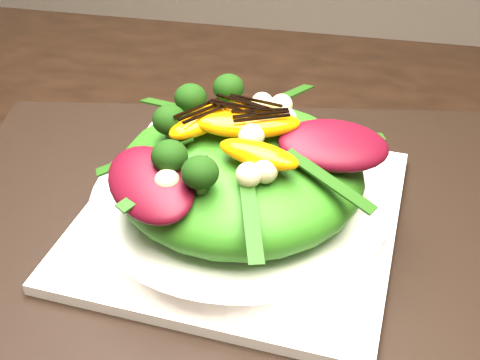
% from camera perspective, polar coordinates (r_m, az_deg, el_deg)
% --- Properties ---
extents(dining_table, '(1.60, 0.90, 0.75)m').
position_cam_1_polar(dining_table, '(0.57, 14.06, -8.18)').
color(dining_table, black).
rests_on(dining_table, floor).
extents(placemat, '(0.60, 0.49, 0.00)m').
position_cam_1_polar(placemat, '(0.57, 0.00, -3.77)').
color(placemat, black).
rests_on(placemat, dining_table).
extents(plate_base, '(0.29, 0.29, 0.01)m').
position_cam_1_polar(plate_base, '(0.57, 0.00, -3.20)').
color(plate_base, white).
rests_on(plate_base, placemat).
extents(salad_bowl, '(0.31, 0.31, 0.02)m').
position_cam_1_polar(salad_bowl, '(0.56, 0.00, -2.04)').
color(salad_bowl, white).
rests_on(salad_bowl, plate_base).
extents(lettuce_mound, '(0.27, 0.27, 0.07)m').
position_cam_1_polar(lettuce_mound, '(0.54, 0.00, 0.72)').
color(lettuce_mound, '#347D17').
rests_on(lettuce_mound, salad_bowl).
extents(radicchio_leaf, '(0.10, 0.08, 0.02)m').
position_cam_1_polar(radicchio_leaf, '(0.51, 8.35, 3.09)').
color(radicchio_leaf, '#480713').
rests_on(radicchio_leaf, lettuce_mound).
extents(orange_segment, '(0.07, 0.05, 0.02)m').
position_cam_1_polar(orange_segment, '(0.53, 0.17, 6.03)').
color(orange_segment, orange).
rests_on(orange_segment, lettuce_mound).
extents(broccoli_floret, '(0.04, 0.04, 0.04)m').
position_cam_1_polar(broccoli_floret, '(0.56, -5.60, 7.47)').
color(broccoli_floret, black).
rests_on(broccoli_floret, lettuce_mound).
extents(macadamia_nut, '(0.02, 0.02, 0.02)m').
position_cam_1_polar(macadamia_nut, '(0.48, 1.54, 1.72)').
color(macadamia_nut, '#BFBA87').
rests_on(macadamia_nut, lettuce_mound).
extents(balsamic_drizzle, '(0.05, 0.02, 0.00)m').
position_cam_1_polar(balsamic_drizzle, '(0.53, 0.18, 6.89)').
color(balsamic_drizzle, black).
rests_on(balsamic_drizzle, orange_segment).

